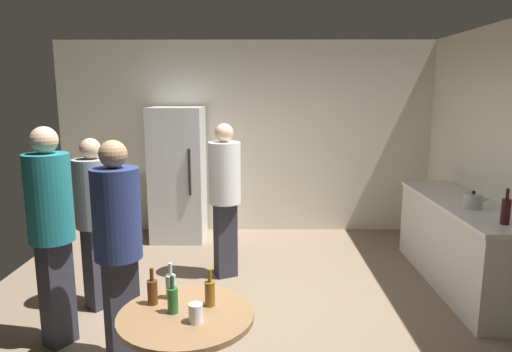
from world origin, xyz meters
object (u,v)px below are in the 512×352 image
Objects in this scene: person_in_teal_shirt at (51,220)px; person_in_white_shirt at (225,189)px; wine_bottle_on_counter at (506,211)px; beer_bottle_green at (173,299)px; beer_bottle_brown at (152,291)px; person_in_navy_shirt at (118,237)px; refrigerator at (178,174)px; plastic_cup_white at (196,313)px; foreground_table at (186,330)px; beer_bottle_clear at (171,285)px; person_in_gray_shirt at (94,211)px; beer_bottle_amber at (210,292)px; kettle at (473,201)px.

person_in_teal_shirt is 1.85m from person_in_white_shirt.
wine_bottle_on_counter reaches higher than beer_bottle_green.
person_in_navy_shirt reaches higher than beer_bottle_brown.
beer_bottle_brown is 2.19m from person_in_white_shirt.
beer_bottle_brown is at bearing -82.60° from refrigerator.
wine_bottle_on_counter reaches higher than plastic_cup_white.
refrigerator is 3.66m from foreground_table.
refrigerator is at bearing 99.17° from beer_bottle_clear.
person_in_teal_shirt is (-0.51, -2.68, 0.13)m from refrigerator.
person_in_gray_shirt is at bearing 171.17° from person_in_navy_shirt.
beer_bottle_brown is (-0.22, 0.12, 0.19)m from foreground_table.
beer_bottle_amber is 1.00× the size of beer_bottle_clear.
kettle is at bearing 53.55° from person_in_white_shirt.
person_in_gray_shirt reaches higher than beer_bottle_green.
refrigerator is 3.94m from wine_bottle_on_counter.
beer_bottle_amber is 0.35m from beer_bottle_brown.
beer_bottle_green is at bearing -20.67° from person_in_gray_shirt.
foreground_table is 1.54m from person_in_teal_shirt.
kettle is at bearing 35.82° from foreground_table.
beer_bottle_green is 0.19m from plastic_cup_white.
refrigerator is at bearing 100.59° from foreground_table.
kettle reaches higher than plastic_cup_white.
foreground_table is 0.46× the size of person_in_teal_shirt.
beer_bottle_amber is 2.09× the size of plastic_cup_white.
beer_bottle_brown is 0.14× the size of person_in_white_shirt.
person_in_gray_shirt is at bearing -176.04° from kettle.
refrigerator is 3.63m from beer_bottle_green.
person_in_gray_shirt is at bearing 124.85° from plastic_cup_white.
person_in_gray_shirt is 0.95× the size of person_in_white_shirt.
person_in_teal_shirt is (-3.66, -0.88, 0.06)m from kettle.
beer_bottle_green and beer_bottle_clear have the same top height.
refrigerator reaches higher than foreground_table.
kettle is 3.77m from person_in_teal_shirt.
beer_bottle_brown is (-2.70, -1.67, -0.15)m from kettle.
beer_bottle_brown is (-0.35, 0.02, 0.00)m from beer_bottle_amber.
person_in_white_shirt is at bearing 88.46° from foreground_table.
beer_bottle_amber is 0.27m from beer_bottle_clear.
beer_bottle_amber is at bearing -21.41° from beer_bottle_clear.
refrigerator is at bearing 99.43° from beer_bottle_green.
kettle reaches higher than beer_bottle_brown.
person_in_white_shirt is at bearing 120.87° from person_in_navy_shirt.
beer_bottle_brown is at bearing 142.90° from plastic_cup_white.
kettle is 3.27m from person_in_navy_shirt.
plastic_cup_white is at bearing -78.61° from refrigerator.
person_in_teal_shirt is at bearing -63.00° from person_in_gray_shirt.
person_in_navy_shirt reaches higher than kettle.
beer_bottle_amber is 0.14× the size of person_in_gray_shirt.
wine_bottle_on_counter is at bearing 22.04° from beer_bottle_clear.
beer_bottle_brown is at bearing -157.18° from wine_bottle_on_counter.
plastic_cup_white is (0.07, -0.10, 0.16)m from foreground_table.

